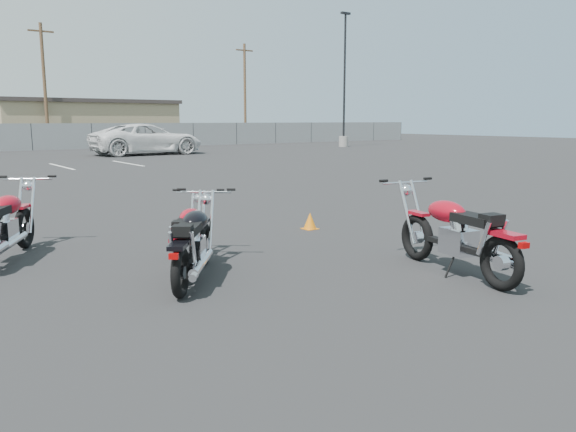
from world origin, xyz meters
TOP-DOWN VIEW (x-y plane):
  - ground at (0.00, 0.00)m, footprint 120.00×120.00m
  - motorcycle_front_red at (-3.14, 2.97)m, footprint 1.58×2.21m
  - motorcycle_second_black at (-1.39, 0.45)m, footprint 1.67×1.94m
  - motorcycle_third_red at (-1.19, 0.98)m, footprint 1.51×1.85m
  - motorcycle_rear_red at (1.55, -1.33)m, footprint 1.02×2.38m
  - training_cone_near at (1.92, 2.26)m, footprint 0.26×0.26m
  - light_pole_east at (24.48, 26.59)m, footprint 0.80×0.70m
  - tan_building_east at (10.00, 44.00)m, footprint 14.40×9.40m
  - utility_pole_c at (6.00, 39.00)m, footprint 1.80×0.24m
  - utility_pole_d at (24.00, 40.00)m, footprint 1.80×0.24m
  - white_van at (8.50, 26.08)m, footprint 3.05×7.54m

SIDE VIEW (x-z plane):
  - ground at x=0.00m, z-range 0.00..0.00m
  - training_cone_near at x=1.92m, z-range 0.00..0.31m
  - motorcycle_third_red at x=-1.19m, z-range -0.04..0.95m
  - motorcycle_second_black at x=-1.39m, z-range -0.05..1.01m
  - motorcycle_front_red at x=-3.14m, z-range -0.05..1.09m
  - motorcycle_rear_red at x=1.55m, z-range -0.05..1.12m
  - white_van at x=8.50m, z-range 0.00..2.86m
  - tan_building_east at x=10.00m, z-range 0.01..3.71m
  - light_pole_east at x=24.48m, z-range -2.40..7.48m
  - utility_pole_c at x=6.00m, z-range 0.19..9.19m
  - utility_pole_d at x=24.00m, z-range 0.19..9.19m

